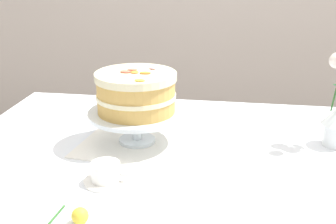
{
  "coord_description": "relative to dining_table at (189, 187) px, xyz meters",
  "views": [
    {
      "loc": [
        0.12,
        -1.17,
        1.29
      ],
      "look_at": [
        -0.07,
        0.02,
        0.86
      ],
      "focal_mm": 48.4,
      "sensor_mm": 36.0,
      "label": 1
    }
  ],
  "objects": [
    {
      "name": "dining_table",
      "position": [
        0.0,
        0.0,
        0.0
      ],
      "size": [
        1.4,
        1.0,
        0.74
      ],
      "color": "white",
      "rests_on": "ground"
    },
    {
      "name": "linen_napkin",
      "position": [
        -0.17,
        0.09,
        0.09
      ],
      "size": [
        0.36,
        0.36,
        0.0
      ],
      "primitive_type": "cube",
      "rotation": [
        0.0,
        0.0,
        -0.13
      ],
      "color": "white",
      "rests_on": "dining_table"
    },
    {
      "name": "cake_stand",
      "position": [
        -0.17,
        0.09,
        0.17
      ],
      "size": [
        0.29,
        0.29,
        0.1
      ],
      "color": "silver",
      "rests_on": "linen_napkin"
    },
    {
      "name": "layer_cake",
      "position": [
        -0.17,
        0.09,
        0.25
      ],
      "size": [
        0.24,
        0.24,
        0.13
      ],
      "color": "tan",
      "rests_on": "cake_stand"
    },
    {
      "name": "teacup",
      "position": [
        -0.19,
        -0.17,
        0.11
      ],
      "size": [
        0.12,
        0.11,
        0.05
      ],
      "color": "white",
      "rests_on": "dining_table"
    },
    {
      "name": "fallen_rose",
      "position": [
        -0.2,
        -0.35,
        0.11
      ],
      "size": [
        0.09,
        0.11,
        0.04
      ],
      "color": "#2D6028",
      "rests_on": "dining_table"
    }
  ]
}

